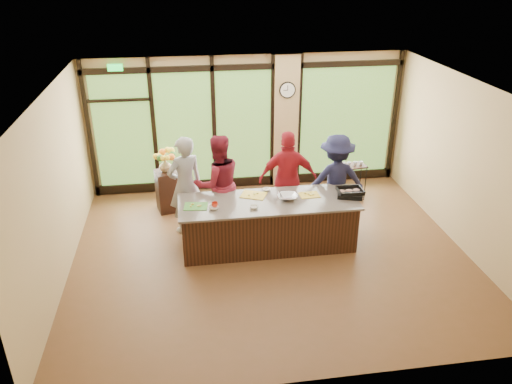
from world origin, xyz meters
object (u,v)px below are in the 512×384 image
object	(u,v)px
island_base	(268,224)
cook_left	(185,185)
cook_right	(336,180)
bar_cart	(351,176)
roasting_pan	(350,194)
flower_stand	(168,191)

from	to	relation	value
island_base	cook_left	world-z (taller)	cook_left
island_base	cook_right	bearing A→B (deg)	25.33
bar_cart	roasting_pan	bearing A→B (deg)	-116.21
cook_left	cook_right	xyz separation A→B (m)	(2.90, -0.10, -0.04)
cook_right	island_base	bearing A→B (deg)	25.39
cook_right	roasting_pan	distance (m)	0.72
cook_left	cook_right	distance (m)	2.90
cook_left	island_base	bearing A→B (deg)	126.48
flower_stand	bar_cart	bearing A→B (deg)	-13.50
cook_right	roasting_pan	bearing A→B (deg)	94.04
island_base	cook_left	distance (m)	1.73
cook_left	flower_stand	world-z (taller)	cook_left
island_base	bar_cart	xyz separation A→B (m)	(2.13, 1.70, 0.07)
island_base	cook_right	size ratio (longest dim) A/B	1.68
roasting_pan	flower_stand	size ratio (longest dim) A/B	0.51
cook_right	flower_stand	world-z (taller)	cook_right
cook_left	bar_cart	distance (m)	3.72
island_base	cook_right	xyz separation A→B (m)	(1.45, 0.69, 0.48)
bar_cart	cook_right	bearing A→B (deg)	-130.10
roasting_pan	bar_cart	bearing A→B (deg)	87.56
roasting_pan	flower_stand	distance (m)	3.79
cook_left	cook_right	world-z (taller)	cook_left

